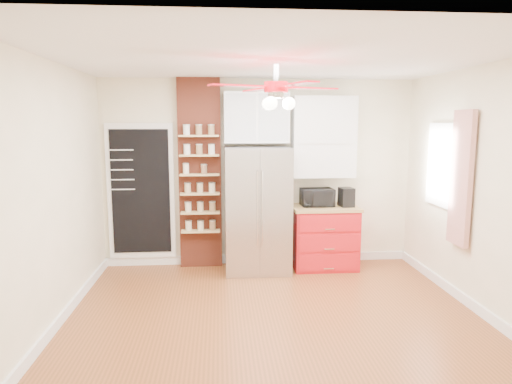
{
  "coord_description": "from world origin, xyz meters",
  "views": [
    {
      "loc": [
        -0.58,
        -4.61,
        2.08
      ],
      "look_at": [
        -0.13,
        0.9,
        1.24
      ],
      "focal_mm": 32.0,
      "sensor_mm": 36.0,
      "label": 1
    }
  ],
  "objects": [
    {
      "name": "floor",
      "position": [
        0.0,
        0.0,
        0.0
      ],
      "size": [
        4.5,
        4.5,
        0.0
      ],
      "primitive_type": "plane",
      "color": "brown",
      "rests_on": "ground"
    },
    {
      "name": "ceiling",
      "position": [
        0.0,
        0.0,
        2.7
      ],
      "size": [
        4.5,
        4.5,
        0.0
      ],
      "primitive_type": "plane",
      "color": "white",
      "rests_on": "wall_back"
    },
    {
      "name": "wall_back",
      "position": [
        0.0,
        2.0,
        1.35
      ],
      "size": [
        4.5,
        0.02,
        2.7
      ],
      "primitive_type": "cube",
      "color": "#FFF1CD",
      "rests_on": "floor"
    },
    {
      "name": "wall_front",
      "position": [
        0.0,
        -2.0,
        1.35
      ],
      "size": [
        4.5,
        0.02,
        2.7
      ],
      "primitive_type": "cube",
      "color": "#FFF1CD",
      "rests_on": "floor"
    },
    {
      "name": "wall_left",
      "position": [
        -2.25,
        0.0,
        1.35
      ],
      "size": [
        0.02,
        4.0,
        2.7
      ],
      "primitive_type": "cube",
      "color": "#FFF1CD",
      "rests_on": "floor"
    },
    {
      "name": "wall_right",
      "position": [
        2.25,
        0.0,
        1.35
      ],
      "size": [
        0.02,
        4.0,
        2.7
      ],
      "primitive_type": "cube",
      "color": "#FFF1CD",
      "rests_on": "floor"
    },
    {
      "name": "chalkboard",
      "position": [
        -1.7,
        1.96,
        1.1
      ],
      "size": [
        0.95,
        0.05,
        1.95
      ],
      "color": "white",
      "rests_on": "wall_back"
    },
    {
      "name": "brick_pillar",
      "position": [
        -0.85,
        1.92,
        1.35
      ],
      "size": [
        0.6,
        0.16,
        2.7
      ],
      "primitive_type": "cube",
      "color": "brown",
      "rests_on": "floor"
    },
    {
      "name": "fridge",
      "position": [
        -0.05,
        1.63,
        0.88
      ],
      "size": [
        0.9,
        0.7,
        1.75
      ],
      "primitive_type": "cube",
      "color": "#BABABF",
      "rests_on": "floor"
    },
    {
      "name": "upper_glass_cabinet",
      "position": [
        -0.05,
        1.82,
        2.15
      ],
      "size": [
        0.9,
        0.35,
        0.7
      ],
      "primitive_type": "cube",
      "color": "white",
      "rests_on": "wall_back"
    },
    {
      "name": "red_cabinet",
      "position": [
        0.92,
        1.68,
        0.45
      ],
      "size": [
        0.94,
        0.64,
        0.9
      ],
      "color": "red",
      "rests_on": "floor"
    },
    {
      "name": "upper_shelf_unit",
      "position": [
        0.92,
        1.85,
        1.88
      ],
      "size": [
        0.9,
        0.3,
        1.15
      ],
      "primitive_type": "cube",
      "color": "white",
      "rests_on": "wall_back"
    },
    {
      "name": "window",
      "position": [
        2.23,
        0.9,
        1.55
      ],
      "size": [
        0.04,
        0.75,
        1.05
      ],
      "primitive_type": "cube",
      "color": "white",
      "rests_on": "wall_right"
    },
    {
      "name": "curtain",
      "position": [
        2.18,
        0.35,
        1.45
      ],
      "size": [
        0.06,
        0.4,
        1.55
      ],
      "primitive_type": "cube",
      "color": "#AE2917",
      "rests_on": "wall_right"
    },
    {
      "name": "ceiling_fan",
      "position": [
        0.0,
        0.0,
        2.42
      ],
      "size": [
        1.4,
        1.4,
        0.44
      ],
      "color": "silver",
      "rests_on": "ceiling"
    },
    {
      "name": "toaster_oven",
      "position": [
        0.81,
        1.7,
        1.03
      ],
      "size": [
        0.47,
        0.33,
        0.25
      ],
      "primitive_type": "imported",
      "rotation": [
        0.0,
        0.0,
        0.05
      ],
      "color": "black",
      "rests_on": "red_cabinet"
    },
    {
      "name": "coffee_maker",
      "position": [
        1.22,
        1.64,
        1.03
      ],
      "size": [
        0.2,
        0.24,
        0.27
      ],
      "primitive_type": "cube",
      "rotation": [
        0.0,
        0.0,
        0.12
      ],
      "color": "black",
      "rests_on": "red_cabinet"
    },
    {
      "name": "canister_left",
      "position": [
        1.24,
        1.6,
        0.98
      ],
      "size": [
        0.12,
        0.12,
        0.15
      ],
      "primitive_type": "cylinder",
      "rotation": [
        0.0,
        0.0,
        -0.24
      ],
      "color": "#B40A17",
      "rests_on": "red_cabinet"
    },
    {
      "name": "canister_right",
      "position": [
        1.29,
        1.73,
        0.98
      ],
      "size": [
        0.12,
        0.12,
        0.15
      ],
      "primitive_type": "cylinder",
      "rotation": [
        0.0,
        0.0,
        0.36
      ],
      "color": "red",
      "rests_on": "red_cabinet"
    },
    {
      "name": "pantry_jar_oats",
      "position": [
        -1.04,
        1.77,
        1.44
      ],
      "size": [
        0.09,
        0.09,
        0.14
      ],
      "primitive_type": "cylinder",
      "rotation": [
        0.0,
        0.0,
        -0.05
      ],
      "color": "beige",
      "rests_on": "brick_pillar"
    },
    {
      "name": "pantry_jar_beans",
      "position": [
        -0.79,
        1.77,
        1.43
      ],
      "size": [
        0.1,
        0.1,
        0.12
      ],
      "primitive_type": "cylinder",
      "rotation": [
        0.0,
        0.0,
        -0.17
      ],
      "color": "brown",
      "rests_on": "brick_pillar"
    }
  ]
}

